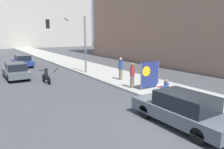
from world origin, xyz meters
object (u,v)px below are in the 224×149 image
Objects in this scene: car_on_road_midblock at (23,61)px; motorcycle_on_road at (46,76)px; car_on_road_nearest at (16,71)px; seated_protester at (166,89)px; jogger_on_sidewalk at (132,75)px; protest_banner at (150,75)px; traffic_light_pole at (71,34)px; parked_car_curbside at (182,110)px; pedestrian_behind at (121,68)px.

car_on_road_midblock is 10.17m from motorcycle_on_road.
car_on_road_nearest and car_on_road_midblock have the same top height.
jogger_on_sidewalk is (0.12, 3.38, 0.25)m from seated_protester.
car_on_road_nearest is (-7.19, 9.55, -0.45)m from protest_banner.
protest_banner is at bearing -53.04° from car_on_road_nearest.
seated_protester is at bearing -84.06° from traffic_light_pole.
motorcycle_on_road is at bearing -90.54° from car_on_road_midblock.
car_on_road_midblock is (-3.11, 7.76, -3.14)m from traffic_light_pole.
pedestrian_behind is at bearing 72.52° from parked_car_curbside.
parked_car_curbside is at bearing -73.36° from car_on_road_nearest.
parked_car_curbside is (-0.57, -13.93, -3.11)m from traffic_light_pole.
protest_banner reaches higher than pedestrian_behind.
motorcycle_on_road is (-4.51, 5.52, -0.54)m from jogger_on_sidewalk.
seated_protester is 2.80m from protest_banner.
car_on_road_nearest is at bearing 170.71° from traffic_light_pole.
parked_car_curbside reaches higher than seated_protester.
motorcycle_on_road is at bearing 114.69° from seated_protester.
traffic_light_pole reaches higher than parked_car_curbside.
protest_banner is 5.90m from parked_car_curbside.
traffic_light_pole is at bearing -117.95° from jogger_on_sidewalk.
traffic_light_pole is 5.20m from motorcycle_on_road.
motorcycle_on_road is (-3.21, -2.41, -3.31)m from traffic_light_pole.
car_on_road_midblock is at bearing 111.87° from traffic_light_pole.
seated_protester is 3.39m from jogger_on_sidewalk.
pedestrian_behind is 0.42× the size of car_on_road_midblock.
pedestrian_behind is 0.98× the size of protest_banner.
protest_banner is 0.40× the size of parked_car_curbside.
protest_banner is (0.91, -0.81, 0.07)m from jogger_on_sidewalk.
jogger_on_sidewalk reaches higher than motorcycle_on_road.
parked_car_curbside is 11.82m from motorcycle_on_road.
pedestrian_behind is (0.85, 2.67, 0.03)m from jogger_on_sidewalk.
car_on_road_nearest is at bearing -105.01° from car_on_road_midblock.
jogger_on_sidewalk is 7.15m from motorcycle_on_road.
jogger_on_sidewalk is at bearing -172.47° from pedestrian_behind.
protest_banner is at bearing 66.60° from seated_protester.
seated_protester is 3.15m from parked_car_curbside.
parked_car_curbside is at bearing -118.22° from protest_banner.
motorcycle_on_road is (-0.10, -10.17, -0.16)m from car_on_road_midblock.
car_on_road_nearest is 7.19m from car_on_road_midblock.
car_on_road_midblock is (-4.29, 19.07, -0.13)m from seated_protester.
jogger_on_sidewalk is at bearing 72.64° from parked_car_curbside.
car_on_road_nearest reaches higher than seated_protester.
jogger_on_sidewalk is 0.86× the size of motorcycle_on_road.
protest_banner reaches higher than parked_car_curbside.
protest_banner is 0.42× the size of car_on_road_nearest.
car_on_road_midblock is at bearing 96.69° from parked_car_curbside.
protest_banner is (1.03, 2.58, 0.33)m from seated_protester.
car_on_road_nearest is (-7.13, 6.08, -0.41)m from pedestrian_behind.
pedestrian_behind is (0.98, 6.05, 0.28)m from seated_protester.
protest_banner reaches higher than jogger_on_sidewalk.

